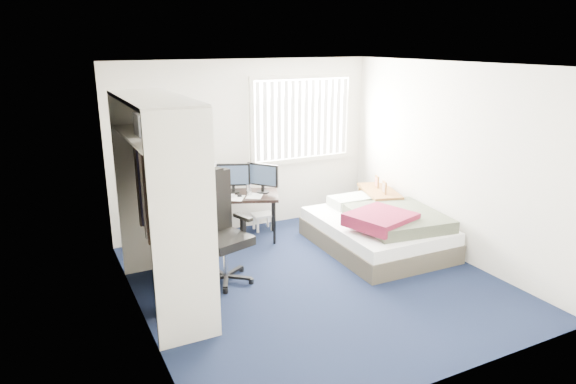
# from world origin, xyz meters

# --- Properties ---
(ground) EXTENTS (4.20, 4.20, 0.00)m
(ground) POSITION_xyz_m (0.00, 0.00, 0.00)
(ground) COLOR black
(ground) RESTS_ON ground
(room_shell) EXTENTS (4.20, 4.20, 4.20)m
(room_shell) POSITION_xyz_m (0.00, 0.00, 1.51)
(room_shell) COLOR silver
(room_shell) RESTS_ON ground
(window_assembly) EXTENTS (1.72, 0.09, 1.32)m
(window_assembly) POSITION_xyz_m (0.90, 2.04, 1.60)
(window_assembly) COLOR white
(window_assembly) RESTS_ON ground
(closet) EXTENTS (0.64, 1.84, 2.22)m
(closet) POSITION_xyz_m (-1.67, 0.27, 1.35)
(closet) COLOR beige
(closet) RESTS_ON ground
(desk) EXTENTS (1.48, 1.09, 1.12)m
(desk) POSITION_xyz_m (-0.40, 1.75, 0.71)
(desk) COLOR black
(desk) RESTS_ON ground
(office_chair) EXTENTS (0.78, 0.78, 1.32)m
(office_chair) POSITION_xyz_m (-0.98, 0.55, 0.51)
(office_chair) COLOR black
(office_chair) RESTS_ON ground
(footstool) EXTENTS (0.32, 0.26, 0.25)m
(footstool) POSITION_xyz_m (0.14, 1.85, 0.19)
(footstool) COLOR white
(footstool) RESTS_ON ground
(nightstand) EXTENTS (0.67, 0.96, 0.78)m
(nightstand) POSITION_xyz_m (1.75, 1.15, 0.53)
(nightstand) COLOR brown
(nightstand) RESTS_ON ground
(bed) EXTENTS (1.48, 1.93, 0.63)m
(bed) POSITION_xyz_m (1.26, 0.47, 0.27)
(bed) COLOR #433C30
(bed) RESTS_ON ground
(pine_box) EXTENTS (0.45, 0.38, 0.29)m
(pine_box) POSITION_xyz_m (-1.65, 0.01, 0.14)
(pine_box) COLOR tan
(pine_box) RESTS_ON ground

